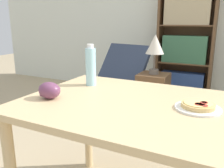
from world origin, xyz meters
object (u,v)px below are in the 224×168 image
pizza_on_plate (198,106)px  grape_bunch (49,90)px  table_lamp (155,46)px  bookshelf (185,48)px  side_table (153,98)px  lounge_chair_near (115,92)px  drink_bottle (91,66)px

pizza_on_plate → grape_bunch: grape_bunch is taller
table_lamp → bookshelf: bearing=81.4°
pizza_on_plate → side_table: pizza_on_plate is taller
pizza_on_plate → lounge_chair_near: 2.00m
pizza_on_plate → side_table: 1.70m
lounge_chair_near → side_table: lounge_chair_near is taller
pizza_on_plate → table_lamp: bearing=113.9°
drink_bottle → bookshelf: 2.38m
drink_bottle → pizza_on_plate: bearing=-12.7°
grape_bunch → lounge_chair_near: bearing=104.0°
drink_bottle → bookshelf: size_ratio=0.16×
lounge_chair_near → bookshelf: 1.31m
bookshelf → grape_bunch: bearing=-95.3°
grape_bunch → drink_bottle: drink_bottle is taller
table_lamp → drink_bottle: bearing=-91.7°
bookshelf → table_lamp: bookshelf is taller
drink_bottle → table_lamp: table_lamp is taller
drink_bottle → table_lamp: (0.04, 1.33, 0.01)m
side_table → table_lamp: 0.62m
drink_bottle → lounge_chair_near: (-0.48, 1.38, -0.61)m
grape_bunch → lounge_chair_near: lounge_chair_near is taller
lounge_chair_near → side_table: size_ratio=1.50×
bookshelf → side_table: (-0.16, -1.04, -0.51)m
pizza_on_plate → bookshelf: bookshelf is taller
grape_bunch → side_table: size_ratio=0.22×
pizza_on_plate → drink_bottle: 0.73m
pizza_on_plate → lounge_chair_near: lounge_chair_near is taller
pizza_on_plate → bookshelf: bearing=101.3°
drink_bottle → side_table: drink_bottle is taller
grape_bunch → drink_bottle: 0.36m
pizza_on_plate → side_table: size_ratio=0.37×
grape_bunch → bookshelf: (0.25, 2.71, -0.01)m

